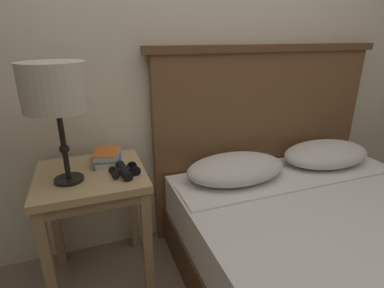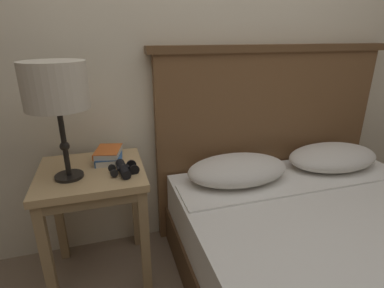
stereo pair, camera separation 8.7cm
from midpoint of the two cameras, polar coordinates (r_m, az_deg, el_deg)
wall_back at (r=1.85m, az=4.07°, el=20.79°), size 8.00×0.06×2.60m
nightstand at (r=1.60m, az=-16.84°, el=-7.95°), size 0.51×0.49×0.65m
bed at (r=1.67m, az=31.01°, el=-20.22°), size 1.59×2.01×1.22m
table_lamp at (r=1.39m, az=-22.94°, el=9.79°), size 0.27×0.27×0.53m
book_on_nightstand at (r=1.63m, az=-14.10°, el=-2.53°), size 0.15×0.19×0.04m
book_stacked_on_top at (r=1.62m, az=-14.29°, el=-1.44°), size 0.16×0.20×0.03m
binoculars_pair at (r=1.47m, az=-11.30°, el=-4.68°), size 0.15×0.16×0.05m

